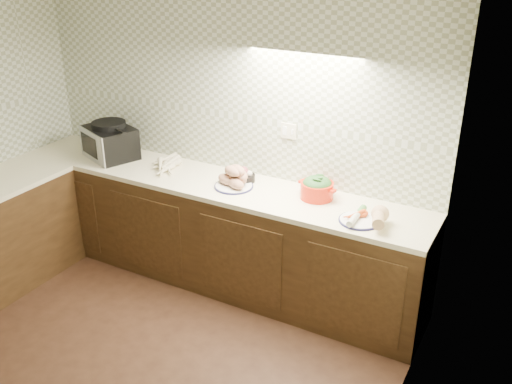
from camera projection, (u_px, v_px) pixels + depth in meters
The scene contains 8 objects.
room at pixel (54, 153), 3.08m from camera, with size 3.60×3.60×2.60m.
counter at pixel (80, 254), 4.41m from camera, with size 3.60×3.60×0.90m.
toaster_oven at pixel (110, 141), 4.99m from camera, with size 0.55×0.49×0.32m.
parsnip_pile at pixel (155, 164), 4.82m from camera, with size 0.43×0.30×0.07m.
sweet_potato_plate at pixel (235, 178), 4.43m from camera, with size 0.31×0.31×0.18m.
onion_bowl at pixel (245, 176), 4.54m from camera, with size 0.16×0.16×0.12m.
dutch_oven at pixel (317, 188), 4.24m from camera, with size 0.31×0.29×0.17m.
veg_plate at pixel (370, 216), 3.90m from camera, with size 0.35×0.33×0.13m.
Camera 1 is at (2.34, -2.00, 2.72)m, focal length 40.00 mm.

